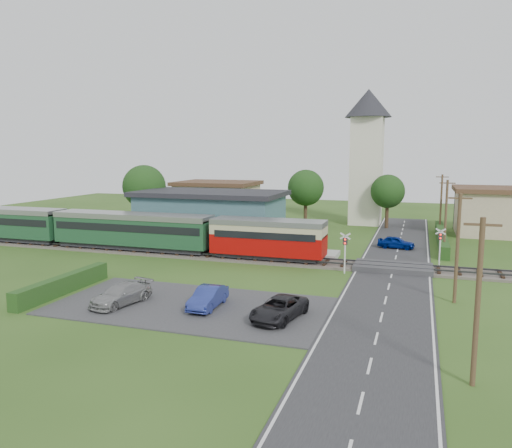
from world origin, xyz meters
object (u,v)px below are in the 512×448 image
(car_on_road, at_px, (396,242))
(pedestrian_far, at_px, (129,232))
(train, at_px, (104,228))
(house_east, at_px, (493,211))
(car_park_silver, at_px, (121,294))
(church_tower, at_px, (367,147))
(car_park_dark, at_px, (279,308))
(equipment_hut, at_px, (118,227))
(car_park_blue, at_px, (208,297))
(station_building, at_px, (211,215))
(house_west, at_px, (217,201))
(crossing_signal_far, at_px, (440,242))
(pedestrian_near, at_px, (253,240))
(crossing_signal_near, at_px, (345,247))

(car_on_road, distance_m, pedestrian_far, 27.35)
(train, relative_size, car_on_road, 12.15)
(house_east, bearing_deg, car_park_silver, -124.71)
(car_on_road, relative_size, car_park_silver, 0.81)
(house_east, bearing_deg, train, -149.55)
(church_tower, distance_m, car_park_dark, 41.80)
(equipment_hut, height_order, car_park_blue, equipment_hut)
(station_building, relative_size, house_west, 1.48)
(equipment_hut, height_order, house_west, house_west)
(station_building, relative_size, car_park_dark, 3.60)
(train, height_order, car_on_road, train)
(car_park_silver, bearing_deg, car_on_road, 70.54)
(house_west, distance_m, house_east, 35.01)
(crossing_signal_far, bearing_deg, station_building, 164.37)
(pedestrian_far, bearing_deg, car_park_silver, -137.43)
(crossing_signal_far, relative_size, car_park_blue, 0.85)
(car_park_blue, relative_size, pedestrian_far, 2.45)
(car_park_blue, relative_size, car_park_dark, 0.87)
(equipment_hut, distance_m, pedestrian_near, 15.01)
(house_east, bearing_deg, equipment_hut, -153.68)
(house_west, xyz_separation_m, crossing_signal_near, (21.40, -25.41, -0.65))
(crossing_signal_near, relative_size, car_park_dark, 0.74)
(train, xyz_separation_m, crossing_signal_near, (23.83, -2.41, -0.04))
(house_east, bearing_deg, pedestrian_far, -153.22)
(house_west, distance_m, car_park_dark, 42.47)
(house_west, height_order, car_park_blue, house_west)
(house_east, relative_size, pedestrian_near, 5.13)
(train, xyz_separation_m, car_park_silver, (11.72, -15.11, -1.46))
(car_park_blue, relative_size, car_park_silver, 0.88)
(train, xyz_separation_m, pedestrian_far, (0.55, 3.39, -0.94))
(pedestrian_far, bearing_deg, house_west, 6.00)
(equipment_hut, xyz_separation_m, car_park_blue, (17.73, -17.22, -1.03))
(crossing_signal_far, relative_size, car_park_dark, 0.74)
(crossing_signal_far, bearing_deg, house_east, 71.92)
(station_building, height_order, pedestrian_far, station_building)
(church_tower, bearing_deg, car_park_dark, -90.77)
(station_building, distance_m, church_tower, 23.89)
(equipment_hut, relative_size, house_west, 0.24)
(crossing_signal_far, bearing_deg, pedestrian_far, 178.13)
(crossing_signal_near, distance_m, car_on_road, 12.39)
(crossing_signal_near, distance_m, pedestrian_far, 24.00)
(car_on_road, xyz_separation_m, car_park_dark, (-5.34, -24.11, 0.04))
(train, relative_size, crossing_signal_near, 13.18)
(car_park_silver, height_order, pedestrian_far, pedestrian_far)
(station_building, xyz_separation_m, pedestrian_near, (7.00, -6.13, -1.39))
(house_east, distance_m, pedestrian_near, 29.96)
(church_tower, xyz_separation_m, house_east, (15.00, -4.00, -7.43))
(pedestrian_far, bearing_deg, crossing_signal_far, -80.42)
(house_east, xyz_separation_m, car_park_silver, (-25.70, -37.11, -2.08))
(train, bearing_deg, crossing_signal_near, -5.77)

